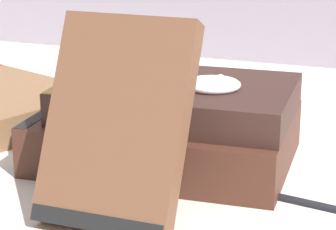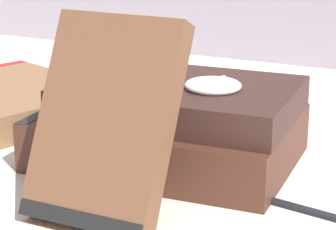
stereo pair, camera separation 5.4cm
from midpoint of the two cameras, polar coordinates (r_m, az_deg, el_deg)
ground_plane at (r=0.61m, az=-0.55°, el=-5.30°), size 3.00×3.00×0.00m
book_flat_bottom at (r=0.64m, az=1.97°, el=-1.77°), size 0.23×0.18×0.05m
book_flat_top at (r=0.63m, az=3.02°, el=1.34°), size 0.21×0.15×0.03m
book_side_left at (r=0.80m, az=-11.51°, el=1.20°), size 0.24×0.23×0.03m
book_leaning_front at (r=0.51m, az=-2.25°, el=-1.13°), size 0.10×0.09×0.15m
pocket_watch at (r=0.61m, az=6.22°, el=2.37°), size 0.05×0.05×0.01m
reading_glasses at (r=0.81m, az=4.33°, el=0.81°), size 0.11×0.05×0.00m
fountain_pen at (r=0.55m, az=16.00°, el=-7.99°), size 0.12×0.03×0.01m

